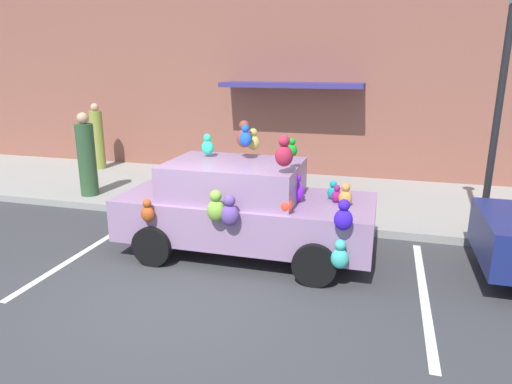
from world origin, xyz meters
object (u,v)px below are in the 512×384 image
(plush_covered_car, at_px, (244,207))
(teddy_bear_on_sidewalk, at_px, (275,193))
(street_lamp_post, at_px, (501,90))
(pedestrian_near_shopfront, at_px, (98,139))
(pedestrian_walking_past, at_px, (87,158))

(plush_covered_car, height_order, teddy_bear_on_sidewalk, plush_covered_car)
(street_lamp_post, relative_size, pedestrian_near_shopfront, 2.22)
(teddy_bear_on_sidewalk, relative_size, pedestrian_near_shopfront, 0.41)
(teddy_bear_on_sidewalk, relative_size, street_lamp_post, 0.18)
(pedestrian_near_shopfront, distance_m, pedestrian_walking_past, 2.84)
(teddy_bear_on_sidewalk, bearing_deg, plush_covered_car, -91.31)
(pedestrian_near_shopfront, bearing_deg, teddy_bear_on_sidewalk, -22.23)
(plush_covered_car, distance_m, teddy_bear_on_sidewalk, 2.06)
(teddy_bear_on_sidewalk, bearing_deg, street_lamp_post, -3.24)
(pedestrian_near_shopfront, height_order, pedestrian_walking_past, pedestrian_walking_past)
(pedestrian_near_shopfront, relative_size, pedestrian_walking_past, 0.98)
(plush_covered_car, bearing_deg, pedestrian_walking_past, 156.08)
(plush_covered_car, height_order, pedestrian_near_shopfront, plush_covered_car)
(plush_covered_car, distance_m, pedestrian_walking_past, 4.72)
(street_lamp_post, relative_size, pedestrian_walking_past, 2.18)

